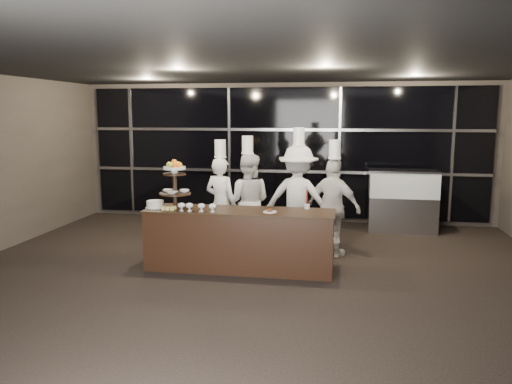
% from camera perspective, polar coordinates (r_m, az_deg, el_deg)
% --- Properties ---
extents(room, '(10.00, 10.00, 10.00)m').
position_cam_1_polar(room, '(6.05, -2.33, 0.92)').
color(room, black).
rests_on(room, ground).
extents(window_wall, '(8.60, 0.10, 2.80)m').
position_cam_1_polar(window_wall, '(10.90, 3.15, 4.52)').
color(window_wall, black).
rests_on(window_wall, ground).
extents(buffet_counter, '(2.84, 0.74, 0.92)m').
position_cam_1_polar(buffet_counter, '(7.56, -1.89, -5.44)').
color(buffet_counter, black).
rests_on(buffet_counter, ground).
extents(display_stand, '(0.48, 0.48, 0.74)m').
position_cam_1_polar(display_stand, '(7.66, -9.28, 1.29)').
color(display_stand, black).
rests_on(display_stand, buffet_counter).
extents(compotes, '(0.58, 0.11, 0.12)m').
position_cam_1_polar(compotes, '(7.38, -6.86, -1.59)').
color(compotes, silver).
rests_on(compotes, buffet_counter).
extents(layer_cake, '(0.30, 0.30, 0.11)m').
position_cam_1_polar(layer_cake, '(7.77, -11.45, -1.39)').
color(layer_cake, white).
rests_on(layer_cake, buffet_counter).
extents(pastry_squares, '(0.20, 0.13, 0.05)m').
position_cam_1_polar(pastry_squares, '(7.58, -9.94, -1.80)').
color(pastry_squares, '#EDD574').
rests_on(pastry_squares, buffet_counter).
extents(small_plate, '(0.20, 0.20, 0.05)m').
position_cam_1_polar(small_plate, '(7.28, 1.60, -2.21)').
color(small_plate, white).
rests_on(small_plate, buffet_counter).
extents(chef_cup, '(0.08, 0.08, 0.07)m').
position_cam_1_polar(chef_cup, '(7.56, 5.87, -1.68)').
color(chef_cup, white).
rests_on(chef_cup, buffet_counter).
extents(display_case, '(1.34, 0.59, 1.24)m').
position_cam_1_polar(display_case, '(10.36, 16.42, -0.61)').
color(display_case, '#A5A5AA').
rests_on(display_case, ground).
extents(chef_a, '(0.68, 0.56, 1.91)m').
position_cam_1_polar(chef_a, '(8.60, -4.04, -1.16)').
color(chef_a, white).
rests_on(chef_a, ground).
extents(chef_b, '(0.82, 0.64, 1.97)m').
position_cam_1_polar(chef_b, '(8.64, -0.96, -1.01)').
color(chef_b, silver).
rests_on(chef_b, ground).
extents(chef_c, '(1.26, 0.84, 2.12)m').
position_cam_1_polar(chef_c, '(8.48, 4.82, -0.76)').
color(chef_c, silver).
rests_on(chef_c, ground).
extents(chef_d, '(1.03, 0.79, 1.93)m').
position_cam_1_polar(chef_d, '(8.28, 8.84, -1.67)').
color(chef_d, silver).
rests_on(chef_d, ground).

